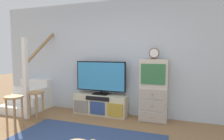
% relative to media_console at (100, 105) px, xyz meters
% --- Properties ---
extents(back_wall, '(6.40, 0.12, 2.70)m').
position_rel_media_console_xyz_m(back_wall, '(0.30, 0.27, 1.11)').
color(back_wall, silver).
rests_on(back_wall, ground_plane).
extents(media_console, '(1.28, 0.38, 0.48)m').
position_rel_media_console_xyz_m(media_console, '(0.00, 0.00, 0.00)').
color(media_console, beige).
rests_on(media_console, ground_plane).
extents(television, '(1.23, 0.22, 0.79)m').
position_rel_media_console_xyz_m(television, '(0.00, 0.02, 0.66)').
color(television, black).
rests_on(television, media_console).
extents(side_cabinet, '(0.58, 0.38, 1.33)m').
position_rel_media_console_xyz_m(side_cabinet, '(1.24, 0.01, 0.42)').
color(side_cabinet, beige).
rests_on(side_cabinet, ground_plane).
extents(desk_clock, '(0.21, 0.08, 0.24)m').
position_rel_media_console_xyz_m(desk_clock, '(1.24, -0.00, 1.21)').
color(desk_clock, '#4C3823').
rests_on(desk_clock, side_cabinet).
extents(staircase, '(1.00, 1.36, 2.20)m').
position_rel_media_console_xyz_m(staircase, '(-1.94, 0.01, 0.13)').
color(staircase, white).
rests_on(staircase, ground_plane).
extents(bar_stool_near, '(0.34, 0.34, 0.66)m').
position_rel_media_console_xyz_m(bar_stool_near, '(-1.18, -1.38, 0.25)').
color(bar_stool_near, '#A37A4C').
rests_on(bar_stool_near, ground_plane).
extents(bar_stool_far, '(0.34, 0.34, 0.64)m').
position_rel_media_console_xyz_m(bar_stool_far, '(-1.13, -0.85, 0.24)').
color(bar_stool_far, '#A37A4C').
rests_on(bar_stool_far, ground_plane).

